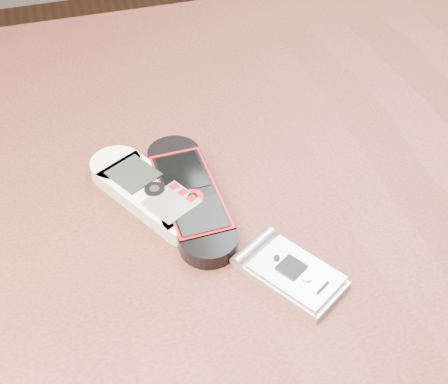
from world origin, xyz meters
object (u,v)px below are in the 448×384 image
(table, at_px, (220,271))
(nokia_black_red, at_px, (190,196))
(motorola_razr, at_px, (293,273))
(nokia_white, at_px, (151,193))

(table, xyz_separation_m, nokia_black_red, (-0.03, 0.01, 0.11))
(motorola_razr, bearing_deg, nokia_white, 94.39)
(nokia_white, bearing_deg, motorola_razr, -82.48)
(nokia_white, relative_size, nokia_black_red, 0.91)
(table, distance_m, nokia_black_red, 0.12)
(nokia_black_red, height_order, motorola_razr, nokia_black_red)
(nokia_black_red, bearing_deg, nokia_white, 156.32)
(table, distance_m, nokia_white, 0.13)
(nokia_white, distance_m, nokia_black_red, 0.04)
(motorola_razr, bearing_deg, table, 75.10)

